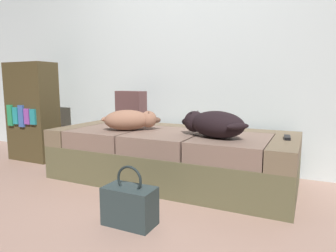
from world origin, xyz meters
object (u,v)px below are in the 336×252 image
at_px(dog_tan, 131,120).
at_px(bookshelf, 33,112).
at_px(tv_remote, 287,137).
at_px(dog_dark, 213,124).
at_px(throw_pillow, 131,108).
at_px(couch, 170,156).
at_px(handbag, 130,205).

distance_m(dog_tan, bookshelf, 1.40).
bearing_deg(tv_remote, dog_tan, -178.82).
distance_m(dog_dark, throw_pillow, 1.08).
relative_size(dog_dark, tv_remote, 4.04).
distance_m(couch, tv_remote, 1.00).
height_order(couch, handbag, couch).
height_order(tv_remote, throw_pillow, throw_pillow).
height_order(dog_dark, tv_remote, dog_dark).
height_order(tv_remote, handbag, tv_remote).
bearing_deg(handbag, throw_pillow, 121.98).
xyz_separation_m(dog_dark, throw_pillow, (-1.01, 0.39, 0.06)).
height_order(couch, bookshelf, bookshelf).
bearing_deg(couch, tv_remote, 1.93).
bearing_deg(couch, handbag, -80.95).
bearing_deg(throw_pillow, couch, -23.45).
xyz_separation_m(couch, bookshelf, (-1.73, 0.00, 0.33)).
distance_m(tv_remote, handbag, 1.29).
relative_size(dog_tan, throw_pillow, 1.47).
bearing_deg(dog_dark, dog_tan, 178.37).
height_order(tv_remote, bookshelf, bookshelf).
distance_m(dog_tan, dog_dark, 0.77).
bearing_deg(bookshelf, couch, -0.04).
bearing_deg(dog_dark, tv_remote, 18.36).
xyz_separation_m(dog_tan, bookshelf, (-1.39, 0.12, 0.00)).
xyz_separation_m(dog_dark, tv_remote, (0.54, 0.18, -0.10)).
xyz_separation_m(tv_remote, handbag, (-0.83, -0.93, -0.34)).
xyz_separation_m(dog_dark, bookshelf, (-2.17, 0.15, -0.01)).
bearing_deg(bookshelf, dog_dark, -3.86).
xyz_separation_m(tv_remote, throw_pillow, (-1.54, 0.22, 0.16)).
xyz_separation_m(throw_pillow, bookshelf, (-1.16, -0.25, -0.07)).
bearing_deg(dog_dark, couch, 161.56).
bearing_deg(dog_tan, couch, 20.02).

